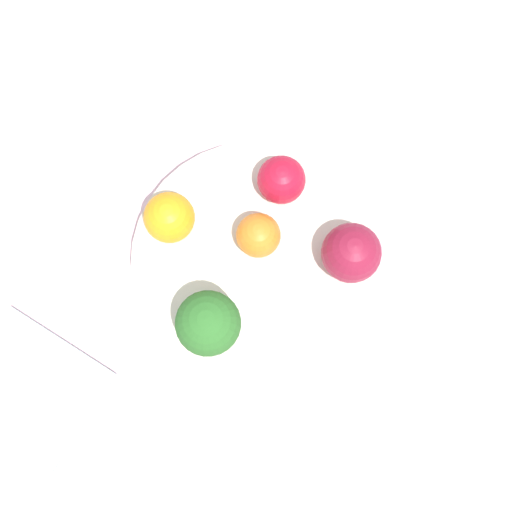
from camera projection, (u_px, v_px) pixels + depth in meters
name	position (u px, v px, depth m)	size (l,w,h in m)	color
ground_plane	(256.00, 270.00, 0.70)	(6.00, 6.00, 0.00)	gray
table_surface	(256.00, 268.00, 0.69)	(1.20, 1.20, 0.02)	silver
bowl	(256.00, 262.00, 0.67)	(0.23, 0.23, 0.03)	silver
broccoli	(208.00, 324.00, 0.60)	(0.06, 0.06, 0.07)	#99C17A
apple_red	(281.00, 180.00, 0.65)	(0.04, 0.04, 0.04)	#B7142D
apple_green	(351.00, 253.00, 0.63)	(0.05, 0.05, 0.05)	maroon
orange_front	(264.00, 236.00, 0.64)	(0.04, 0.04, 0.04)	orange
orange_back	(169.00, 217.00, 0.64)	(0.05, 0.05, 0.05)	orange
napkin	(27.00, 394.00, 0.65)	(0.16, 0.16, 0.01)	silver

